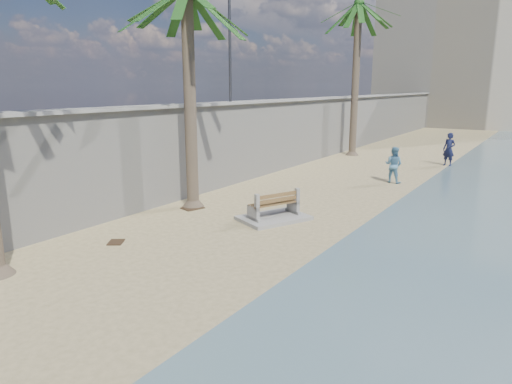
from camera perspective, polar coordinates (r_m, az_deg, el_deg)
The scene contains 11 objects.
ground_plane at distance 8.90m, azimuth -23.76°, elevation -16.68°, with size 140.00×140.00×0.00m, color tan.
seawall at distance 26.90m, azimuth 6.97°, elevation 7.65°, with size 0.45×70.00×3.50m, color gray.
wall_cap at distance 26.79m, azimuth 7.07°, elevation 11.49°, with size 0.80×70.00×0.12m, color gray.
end_building at distance 56.72m, azimuth 25.38°, elevation 14.66°, with size 18.00×12.00×14.00m, color #B7AA93.
bench_far at distance 14.83m, azimuth 2.22°, elevation -2.01°, with size 2.23×2.58×0.91m.
palm_back at distance 29.63m, azimuth 12.76°, elevation 21.73°, with size 5.00×5.00×9.93m.
streetlight at distance 20.02m, azimuth -3.31°, elevation 19.93°, with size 0.28×0.28×5.12m.
person_a at distance 27.00m, azimuth 23.00°, elevation 5.21°, with size 0.75×0.51×2.07m, color #131836.
person_b at distance 21.37m, azimuth 16.83°, elevation 3.50°, with size 0.87×0.67×1.81m, color teal.
debris_c at distance 16.44m, azimuth -7.94°, elevation -1.99°, with size 0.71×0.57×0.03m, color #382616.
debris_d at distance 13.37m, azimuth -17.11°, elevation -6.01°, with size 0.49×0.39×0.03m, color #382616.
Camera 1 is at (6.74, -3.97, 4.26)m, focal length 32.00 mm.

